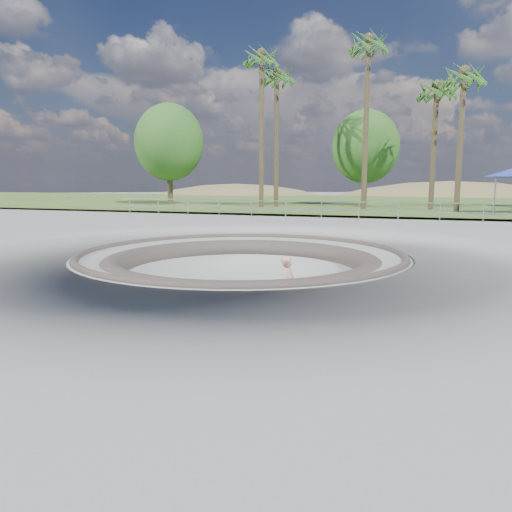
{
  "coord_description": "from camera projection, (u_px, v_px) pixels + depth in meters",
  "views": [
    {
      "loc": [
        5.6,
        -14.54,
        2.29
      ],
      "look_at": [
        0.38,
        0.29,
        -0.1
      ],
      "focal_mm": 35.0,
      "sensor_mm": 36.0,
      "label": 1
    }
  ],
  "objects": [
    {
      "name": "ground",
      "position": [
        242.0,
        254.0,
        15.74
      ],
      "size": [
        180.0,
        180.0,
        0.0
      ],
      "primitive_type": "plane",
      "color": "#989893",
      "rests_on": "ground"
    },
    {
      "name": "distant_hills",
      "position": [
        415.0,
        248.0,
        68.88
      ],
      "size": [
        103.2,
        45.0,
        28.6
      ],
      "color": "olive",
      "rests_on": "ground"
    },
    {
      "name": "grass_strip",
      "position": [
        370.0,
        202.0,
        47.42
      ],
      "size": [
        180.0,
        36.0,
        0.12
      ],
      "color": "#3F6126",
      "rests_on": "ground"
    },
    {
      "name": "skate_bowl",
      "position": [
        242.0,
        310.0,
        16.02
      ],
      "size": [
        14.0,
        14.0,
        4.1
      ],
      "color": "#989893",
      "rests_on": "ground"
    },
    {
      "name": "skateboard",
      "position": [
        287.0,
        314.0,
        15.49
      ],
      "size": [
        0.9,
        0.28,
        0.09
      ],
      "color": "#935A3A",
      "rests_on": "ground"
    },
    {
      "name": "palm_e",
      "position": [
        464.0,
        80.0,
        31.26
      ],
      "size": [
        2.6,
        2.6,
        9.69
      ],
      "color": "brown",
      "rests_on": "ground"
    },
    {
      "name": "palm_d",
      "position": [
        437.0,
        93.0,
        33.58
      ],
      "size": [
        2.6,
        2.6,
        9.27
      ],
      "color": "brown",
      "rests_on": "ground"
    },
    {
      "name": "bushy_tree_mid",
      "position": [
        366.0,
        147.0,
        39.65
      ],
      "size": [
        5.32,
        4.84,
        7.68
      ],
      "color": "brown",
      "rests_on": "ground"
    },
    {
      "name": "palm_c",
      "position": [
        368.0,
        50.0,
        33.38
      ],
      "size": [
        2.6,
        2.6,
        12.3
      ],
      "color": "brown",
      "rests_on": "ground"
    },
    {
      "name": "palm_b",
      "position": [
        277.0,
        81.0,
        37.29
      ],
      "size": [
        2.6,
        2.6,
        10.92
      ],
      "color": "brown",
      "rests_on": "ground"
    },
    {
      "name": "safety_railing",
      "position": [
        321.0,
        210.0,
        26.83
      ],
      "size": [
        25.0,
        0.06,
        1.03
      ],
      "color": "#999CA2",
      "rests_on": "ground"
    },
    {
      "name": "bushy_tree_left",
      "position": [
        169.0,
        142.0,
        41.76
      ],
      "size": [
        5.88,
        5.35,
        8.49
      ],
      "color": "brown",
      "rests_on": "ground"
    },
    {
      "name": "skater",
      "position": [
        288.0,
        285.0,
        15.35
      ],
      "size": [
        0.52,
        0.71,
        1.8
      ],
      "primitive_type": "imported",
      "rotation": [
        0.0,
        0.0,
        1.43
      ],
      "color": "tan",
      "rests_on": "skateboard"
    },
    {
      "name": "palm_a",
      "position": [
        262.0,
        64.0,
        36.13
      ],
      "size": [
        2.6,
        2.6,
        12.02
      ],
      "color": "brown",
      "rests_on": "ground"
    }
  ]
}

